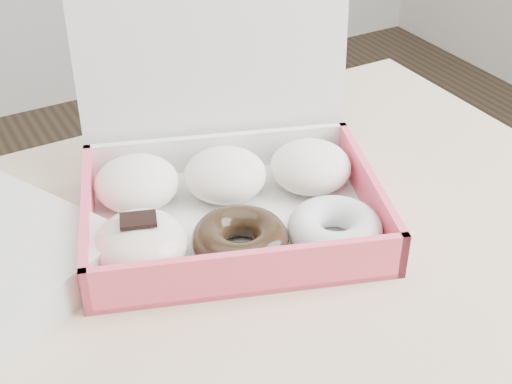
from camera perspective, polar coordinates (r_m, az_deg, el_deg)
donut_box at (r=0.81m, az=-2.37°, el=0.20°), size 0.40×0.36×0.24m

